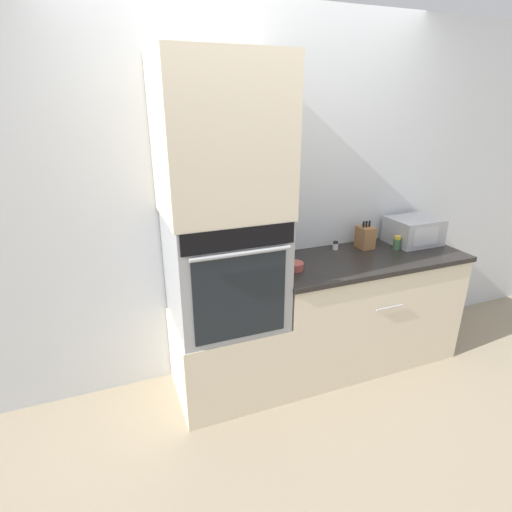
{
  "coord_description": "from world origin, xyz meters",
  "views": [
    {
      "loc": [
        -1.01,
        -1.93,
        1.9
      ],
      "look_at": [
        -0.17,
        0.21,
        1.02
      ],
      "focal_mm": 28.0,
      "sensor_mm": 36.0,
      "label": 1
    }
  ],
  "objects_px": {
    "wall_oven": "(225,270)",
    "bowl": "(294,266)",
    "knife_block": "(365,237)",
    "condiment_jar_mid": "(397,243)",
    "condiment_jar_near": "(335,246)",
    "microwave": "(414,231)"
  },
  "relations": [
    {
      "from": "microwave",
      "to": "bowl",
      "type": "bearing_deg",
      "value": -172.59
    },
    {
      "from": "bowl",
      "to": "condiment_jar_near",
      "type": "xyz_separation_m",
      "value": [
        0.47,
        0.24,
        0.01
      ]
    },
    {
      "from": "wall_oven",
      "to": "condiment_jar_mid",
      "type": "distance_m",
      "value": 1.37
    },
    {
      "from": "wall_oven",
      "to": "condiment_jar_near",
      "type": "xyz_separation_m",
      "value": [
        0.94,
        0.21,
        -0.03
      ]
    },
    {
      "from": "condiment_jar_near",
      "to": "condiment_jar_mid",
      "type": "distance_m",
      "value": 0.47
    },
    {
      "from": "bowl",
      "to": "condiment_jar_near",
      "type": "distance_m",
      "value": 0.52
    },
    {
      "from": "wall_oven",
      "to": "bowl",
      "type": "distance_m",
      "value": 0.47
    },
    {
      "from": "condiment_jar_mid",
      "to": "microwave",
      "type": "bearing_deg",
      "value": 19.17
    },
    {
      "from": "wall_oven",
      "to": "microwave",
      "type": "bearing_deg",
      "value": 4.14
    },
    {
      "from": "microwave",
      "to": "bowl",
      "type": "xyz_separation_m",
      "value": [
        -1.12,
        -0.15,
        -0.08
      ]
    },
    {
      "from": "knife_block",
      "to": "condiment_jar_mid",
      "type": "height_order",
      "value": "knife_block"
    },
    {
      "from": "condiment_jar_mid",
      "to": "wall_oven",
      "type": "bearing_deg",
      "value": -178.33
    },
    {
      "from": "bowl",
      "to": "condiment_jar_near",
      "type": "relative_size",
      "value": 1.97
    },
    {
      "from": "microwave",
      "to": "condiment_jar_mid",
      "type": "bearing_deg",
      "value": -160.83
    },
    {
      "from": "knife_block",
      "to": "condiment_jar_near",
      "type": "distance_m",
      "value": 0.24
    },
    {
      "from": "wall_oven",
      "to": "microwave",
      "type": "relative_size",
      "value": 1.93
    },
    {
      "from": "knife_block",
      "to": "condiment_jar_near",
      "type": "height_order",
      "value": "knife_block"
    },
    {
      "from": "knife_block",
      "to": "condiment_jar_mid",
      "type": "relative_size",
      "value": 2.01
    },
    {
      "from": "condiment_jar_near",
      "to": "condiment_jar_mid",
      "type": "relative_size",
      "value": 0.61
    },
    {
      "from": "wall_oven",
      "to": "microwave",
      "type": "distance_m",
      "value": 1.59
    },
    {
      "from": "condiment_jar_mid",
      "to": "knife_block",
      "type": "bearing_deg",
      "value": 149.8
    },
    {
      "from": "wall_oven",
      "to": "bowl",
      "type": "relative_size",
      "value": 5.74
    }
  ]
}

